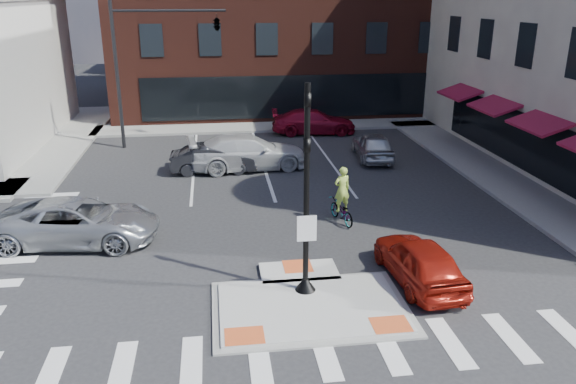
{
  "coord_description": "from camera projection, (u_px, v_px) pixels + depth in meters",
  "views": [
    {
      "loc": [
        -2.44,
        -13.82,
        8.24
      ],
      "look_at": [
        -0.07,
        3.64,
        2.0
      ],
      "focal_mm": 35.0,
      "sensor_mm": 36.0,
      "label": 1
    }
  ],
  "objects": [
    {
      "name": "bg_car_red",
      "position": [
        314.0,
        122.0,
        34.8
      ],
      "size": [
        5.3,
        2.48,
        1.5
      ],
      "primitive_type": "imported",
      "rotation": [
        0.0,
        0.0,
        1.49
      ],
      "color": "maroon",
      "rests_on": "ground"
    },
    {
      "name": "signal_pole",
      "position": [
        306.0,
        218.0,
        15.55
      ],
      "size": [
        0.6,
        0.6,
        5.98
      ],
      "color": "black",
      "rests_on": "refuge_island"
    },
    {
      "name": "building_far_right",
      "position": [
        307.0,
        14.0,
        65.55
      ],
      "size": [
        12.0,
        12.0,
        12.0
      ],
      "primitive_type": "cube",
      "color": "brown",
      "rests_on": "ground"
    },
    {
      "name": "white_pickup",
      "position": [
        248.0,
        152.0,
        27.73
      ],
      "size": [
        6.05,
        2.91,
        1.7
      ],
      "primitive_type": "imported",
      "rotation": [
        0.0,
        0.0,
        1.66
      ],
      "color": "silver",
      "rests_on": "ground"
    },
    {
      "name": "mast_arm_signal",
      "position": [
        190.0,
        34.0,
        30.27
      ],
      "size": [
        6.1,
        2.24,
        8.0
      ],
      "color": "black",
      "rests_on": "ground"
    },
    {
      "name": "red_sedan",
      "position": [
        419.0,
        261.0,
        16.79
      ],
      "size": [
        1.96,
        4.22,
        1.4
      ],
      "primitive_type": "imported",
      "rotation": [
        0.0,
        0.0,
        3.22
      ],
      "color": "#9A190E",
      "rests_on": "ground"
    },
    {
      "name": "cyclist",
      "position": [
        342.0,
        204.0,
        21.19
      ],
      "size": [
        1.02,
        1.84,
        2.21
      ],
      "rotation": [
        0.0,
        0.0,
        3.39
      ],
      "color": "#3F3F44",
      "rests_on": "ground"
    },
    {
      "name": "bg_car_dark",
      "position": [
        214.0,
        159.0,
        27.21
      ],
      "size": [
        4.18,
        1.53,
        1.37
      ],
      "primitive_type": "imported",
      "rotation": [
        0.0,
        0.0,
        1.55
      ],
      "color": "#26272B",
      "rests_on": "ground"
    },
    {
      "name": "building_n",
      "position": [
        278.0,
        0.0,
        43.63
      ],
      "size": [
        24.4,
        18.4,
        15.5
      ],
      "color": "#491E17",
      "rests_on": "ground"
    },
    {
      "name": "sidewalk_e",
      "position": [
        496.0,
        176.0,
        26.65
      ],
      "size": [
        3.0,
        24.0,
        0.15
      ],
      "primitive_type": "cube",
      "color": "gray",
      "rests_on": "ground"
    },
    {
      "name": "silver_suv",
      "position": [
        78.0,
        222.0,
        19.46
      ],
      "size": [
        5.81,
        3.17,
        1.54
      ],
      "primitive_type": "imported",
      "rotation": [
        0.0,
        0.0,
        1.46
      ],
      "color": "silver",
      "rests_on": "ground"
    },
    {
      "name": "building_far_left",
      "position": [
        195.0,
        25.0,
        62.37
      ],
      "size": [
        10.0,
        12.0,
        10.0
      ],
      "primitive_type": "cube",
      "color": "slate",
      "rests_on": "ground"
    },
    {
      "name": "bg_car_silver",
      "position": [
        373.0,
        145.0,
        29.44
      ],
      "size": [
        2.06,
        4.38,
        1.45
      ],
      "primitive_type": "imported",
      "rotation": [
        0.0,
        0.0,
        3.06
      ],
      "color": "#B7BBBF",
      "rests_on": "ground"
    },
    {
      "name": "sidewalk_n",
      "position": [
        297.0,
        125.0,
        36.87
      ],
      "size": [
        26.0,
        3.0,
        0.15
      ],
      "primitive_type": "cube",
      "color": "gray",
      "rests_on": "ground"
    },
    {
      "name": "refuge_island",
      "position": [
        309.0,
        303.0,
        15.71
      ],
      "size": [
        5.4,
        4.65,
        0.13
      ],
      "color": "gray",
      "rests_on": "ground"
    },
    {
      "name": "ground",
      "position": [
        308.0,
        300.0,
        15.97
      ],
      "size": [
        120.0,
        120.0,
        0.0
      ],
      "primitive_type": "plane",
      "color": "#28282B",
      "rests_on": "ground"
    }
  ]
}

